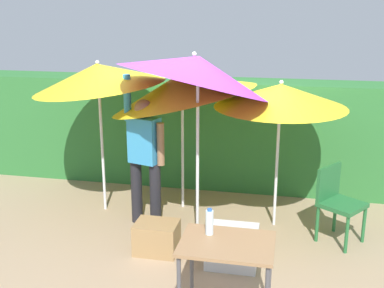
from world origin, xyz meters
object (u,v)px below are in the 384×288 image
(cooler_box, at_px, (232,247))
(umbrella_navy, at_px, (281,96))
(umbrella_rainbow, at_px, (196,70))
(crate_cardboard, at_px, (157,237))
(chair_plastic, at_px, (337,199))
(bottle_water, at_px, (209,222))
(umbrella_orange, at_px, (181,87))
(person_vendor, at_px, (145,153))
(umbrella_yellow, at_px, (98,76))
(folding_table, at_px, (227,252))

(cooler_box, bearing_deg, umbrella_navy, 69.87)
(umbrella_rainbow, bearing_deg, crate_cardboard, -123.87)
(chair_plastic, bearing_deg, bottle_water, -127.02)
(chair_plastic, relative_size, crate_cardboard, 1.88)
(umbrella_orange, distance_m, person_vendor, 0.98)
(umbrella_orange, relative_size, cooler_box, 3.84)
(umbrella_orange, relative_size, chair_plastic, 2.32)
(cooler_box, bearing_deg, umbrella_yellow, 149.49)
(umbrella_rainbow, xyz_separation_m, bottle_water, (0.41, -1.42, -1.13))
(umbrella_orange, xyz_separation_m, umbrella_navy, (1.26, -0.27, -0.01))
(umbrella_rainbow, xyz_separation_m, umbrella_orange, (-0.34, 0.74, -0.33))
(chair_plastic, distance_m, folding_table, 2.04)
(chair_plastic, distance_m, cooler_box, 1.42)
(cooler_box, bearing_deg, umbrella_orange, 122.04)
(crate_cardboard, bearing_deg, folding_table, -48.07)
(bottle_water, bearing_deg, umbrella_yellow, 132.95)
(person_vendor, xyz_separation_m, crate_cardboard, (0.33, -0.68, -0.76))
(umbrella_yellow, xyz_separation_m, chair_plastic, (2.98, -0.26, -1.31))
(umbrella_yellow, bearing_deg, bottle_water, -47.05)
(umbrella_orange, distance_m, crate_cardboard, 1.94)
(umbrella_rainbow, distance_m, cooler_box, 1.95)
(umbrella_yellow, bearing_deg, umbrella_orange, 14.95)
(cooler_box, relative_size, bottle_water, 2.24)
(chair_plastic, bearing_deg, person_vendor, -179.15)
(umbrella_rainbow, xyz_separation_m, chair_plastic, (1.63, 0.20, -1.48))
(umbrella_rainbow, height_order, chair_plastic, umbrella_rainbow)
(umbrella_navy, xyz_separation_m, folding_table, (-0.34, -2.00, -1.00))
(chair_plastic, bearing_deg, umbrella_navy, 159.79)
(folding_table, bearing_deg, umbrella_yellow, 133.87)
(chair_plastic, xyz_separation_m, folding_table, (-1.05, -1.74, 0.14))
(umbrella_orange, height_order, folding_table, umbrella_orange)
(crate_cardboard, bearing_deg, umbrella_yellow, 135.78)
(umbrella_rainbow, height_order, umbrella_yellow, umbrella_rainbow)
(bottle_water, bearing_deg, cooler_box, 81.99)
(person_vendor, bearing_deg, umbrella_orange, 59.70)
(umbrella_orange, xyz_separation_m, crate_cardboard, (-0.00, -1.25, -1.49))
(person_vendor, bearing_deg, crate_cardboard, -64.22)
(umbrella_rainbow, relative_size, folding_table, 3.09)
(folding_table, relative_size, bottle_water, 3.33)
(umbrella_yellow, height_order, umbrella_navy, umbrella_yellow)
(umbrella_rainbow, height_order, bottle_water, umbrella_rainbow)
(chair_plastic, bearing_deg, crate_cardboard, -160.07)
(umbrella_navy, bearing_deg, crate_cardboard, -142.26)
(umbrella_rainbow, bearing_deg, cooler_box, -50.65)
(umbrella_orange, relative_size, crate_cardboard, 4.35)
(umbrella_rainbow, bearing_deg, chair_plastic, 7.15)
(umbrella_rainbow, distance_m, crate_cardboard, 1.91)
(umbrella_orange, xyz_separation_m, umbrella_yellow, (-1.01, -0.27, 0.16))
(umbrella_rainbow, relative_size, umbrella_navy, 1.35)
(umbrella_navy, height_order, cooler_box, umbrella_navy)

